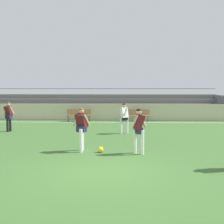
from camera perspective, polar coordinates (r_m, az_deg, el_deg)
ground_plane at (r=8.50m, az=-1.76°, el=-11.75°), size 160.00×160.00×0.00m
field_line_sideline at (r=20.69m, az=0.84°, el=-2.06°), size 44.00×0.12×0.01m
sideline_wall at (r=22.08m, az=0.96°, el=-0.05°), size 48.00×0.16×1.22m
bleacher_stand at (r=24.64m, az=-1.63°, el=1.40°), size 19.66×3.23×2.45m
bench_far_right at (r=21.21m, az=4.98°, el=-0.44°), size 1.80×0.40×0.90m
bench_centre_sideline at (r=21.46m, az=-6.55°, el=-0.39°), size 1.80×0.40×0.90m
player_dark_overlapping at (r=10.66m, az=5.29°, el=-2.94°), size 0.61×0.47×1.68m
player_dark_trailing_run at (r=11.09m, az=-6.04°, el=-2.65°), size 0.66×0.51×1.68m
player_white_wide_left at (r=15.46m, az=2.40°, el=-0.71°), size 0.50×0.67×1.63m
player_dark_dropping_back at (r=17.19m, az=-19.72°, el=-0.39°), size 0.59×0.51×1.66m
soccer_ball at (r=10.97m, az=-2.28°, el=-7.42°), size 0.22×0.22×0.22m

